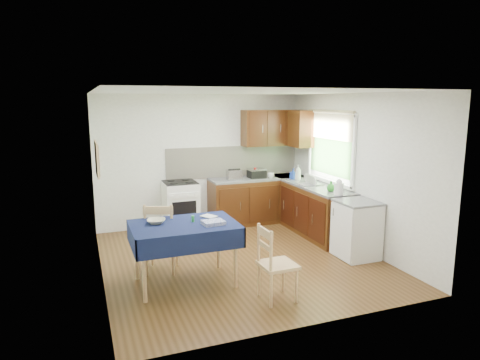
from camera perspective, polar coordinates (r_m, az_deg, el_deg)
name	(u,v)px	position (r m, az deg, el deg)	size (l,w,h in m)	color
floor	(240,259)	(6.63, 0.01, -10.48)	(4.20, 4.20, 0.00)	#4A2F13
ceiling	(240,92)	(6.19, 0.01, 11.67)	(4.00, 4.20, 0.02)	white
wall_back	(202,160)	(8.26, -5.15, 2.65)	(4.00, 0.02, 2.50)	silver
wall_front	(313,213)	(4.43, 9.67, -4.34)	(4.00, 0.02, 2.50)	silver
wall_left	(97,188)	(5.90, -18.48, -1.03)	(0.02, 4.20, 2.50)	white
wall_right	(354,171)	(7.23, 15.00, 1.20)	(0.02, 4.20, 2.50)	silver
base_cabinets	(284,205)	(8.12, 5.85, -3.40)	(1.90, 2.30, 0.86)	#381509
worktop_back	(258,178)	(8.39, 2.37, 0.23)	(1.90, 0.60, 0.04)	slate
worktop_right	(317,187)	(7.67, 10.23, -0.90)	(0.60, 1.70, 0.04)	slate
worktop_corner	(287,176)	(8.66, 6.33, 0.50)	(0.60, 0.60, 0.04)	slate
splashback	(234,161)	(8.45, -0.87, 2.52)	(2.70, 0.02, 0.60)	beige
upper_cabinets	(280,128)	(8.46, 5.40, 6.91)	(1.20, 0.85, 0.70)	#381509
stove	(181,206)	(8.01, -7.93, -3.44)	(0.60, 0.61, 0.92)	white
window	(330,142)	(7.74, 11.96, 4.92)	(0.04, 1.48, 1.26)	#2D5623
fridge	(357,229)	(6.80, 15.31, -6.38)	(0.58, 0.60, 0.89)	white
corkboard	(97,159)	(6.14, -18.52, 2.71)	(0.04, 0.62, 0.47)	tan
dining_table	(184,232)	(5.60, -7.44, -6.83)	(1.35, 0.91, 0.82)	#0E1B3B
chair_far	(161,236)	(6.09, -10.51, -7.30)	(0.57, 0.57, 1.00)	tan
chair_near	(274,261)	(5.20, 4.59, -10.76)	(0.42, 0.42, 0.93)	tan
toaster	(234,175)	(8.09, -0.79, 0.71)	(0.28, 0.17, 0.21)	#ADAEB2
sandwich_press	(257,173)	(8.31, 2.24, 0.91)	(0.31, 0.27, 0.18)	black
sauce_bottle	(255,173)	(8.26, 2.02, 0.94)	(0.05, 0.05, 0.21)	#AF130E
yellow_packet	(253,172)	(8.50, 1.70, 1.05)	(0.12, 0.08, 0.15)	gold
dish_rack	(310,184)	(7.72, 9.35, -0.47)	(0.39, 0.30, 0.19)	gray
kettle	(339,188)	(7.00, 13.05, -1.00)	(0.15, 0.15, 0.25)	white
cup	(271,175)	(8.33, 4.15, 0.63)	(0.13, 0.13, 0.10)	white
soap_bottle_a	(298,173)	(8.10, 7.75, 0.97)	(0.11, 0.11, 0.29)	white
soap_bottle_b	(293,174)	(8.25, 7.09, 0.84)	(0.09, 0.09, 0.20)	#1E40B1
soap_bottle_c	(331,186)	(7.21, 12.04, -0.81)	(0.14, 0.14, 0.18)	#2A8E26
plate_bowl	(156,221)	(5.63, -11.11, -5.42)	(0.23, 0.23, 0.06)	beige
book	(205,218)	(5.80, -4.67, -5.01)	(0.15, 0.21, 0.02)	white
spice_jar	(193,219)	(5.63, -6.30, -5.17)	(0.04, 0.04, 0.08)	green
tea_towel	(213,222)	(5.50, -3.57, -5.68)	(0.27, 0.21, 0.05)	navy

